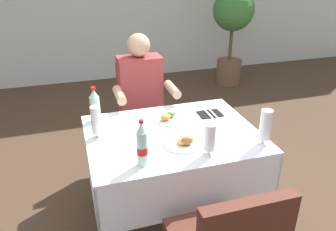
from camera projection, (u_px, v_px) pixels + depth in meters
ground_plane at (172, 225)px, 2.50m from camera, size 11.00×11.00×0.00m
main_dining_table at (172, 155)px, 2.29m from camera, size 1.12×0.87×0.76m
chair_far_diner_seat at (145, 110)px, 3.01m from camera, size 0.44×0.50×0.97m
seated_diner_far at (142, 99)px, 2.84m from camera, size 0.50×0.46×1.26m
plate_near_camera at (183, 142)px, 2.06m from camera, size 0.23×0.23×0.07m
plate_far_diner at (170, 117)px, 2.39m from camera, size 0.25×0.25×0.06m
beer_glass_left at (265, 128)px, 2.03m from camera, size 0.07×0.07×0.23m
beer_glass_middle at (210, 140)px, 1.92m from camera, size 0.07×0.07×0.20m
beer_glass_right at (96, 122)px, 2.11m from camera, size 0.07×0.07×0.22m
cola_bottle_primary at (95, 106)px, 2.33m from camera, size 0.07×0.07×0.26m
cola_bottle_secondary at (142, 146)px, 1.82m from camera, size 0.06×0.06×0.28m
napkin_cutlery_set at (210, 114)px, 2.47m from camera, size 0.17×0.19×0.01m
potted_plant_corner at (232, 23)px, 4.87m from camera, size 0.60×0.60×1.41m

